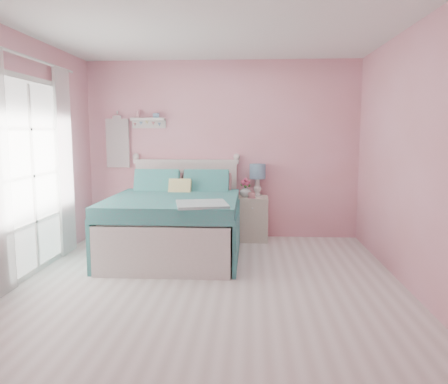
# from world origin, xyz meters

# --- Properties ---
(floor) EXTENTS (4.50, 4.50, 0.00)m
(floor) POSITION_xyz_m (0.00, 0.00, 0.00)
(floor) COLOR beige
(floor) RESTS_ON ground
(room_shell) EXTENTS (4.50, 4.50, 4.50)m
(room_shell) POSITION_xyz_m (0.00, 0.00, 1.58)
(room_shell) COLOR pink
(room_shell) RESTS_ON floor
(bed) EXTENTS (1.58, 2.01, 1.16)m
(bed) POSITION_xyz_m (-0.53, 1.24, 0.40)
(bed) COLOR silver
(bed) RESTS_ON floor
(nightstand) EXTENTS (0.44, 0.44, 0.64)m
(nightstand) POSITION_xyz_m (0.45, 2.01, 0.32)
(nightstand) COLOR beige
(nightstand) RESTS_ON floor
(table_lamp) EXTENTS (0.23, 0.23, 0.47)m
(table_lamp) POSITION_xyz_m (0.53, 2.12, 0.96)
(table_lamp) COLOR white
(table_lamp) RESTS_ON nightstand
(vase) EXTENTS (0.20, 0.20, 0.18)m
(vase) POSITION_xyz_m (0.35, 2.00, 0.72)
(vase) COLOR silver
(vase) RESTS_ON nightstand
(teacup) EXTENTS (0.13, 0.13, 0.08)m
(teacup) POSITION_xyz_m (0.44, 1.88, 0.68)
(teacup) COLOR pink
(teacup) RESTS_ON nightstand
(roses) EXTENTS (0.14, 0.11, 0.12)m
(roses) POSITION_xyz_m (0.35, 1.99, 0.85)
(roses) COLOR #BD4068
(roses) RESTS_ON vase
(wall_shelf) EXTENTS (0.50, 0.15, 0.25)m
(wall_shelf) POSITION_xyz_m (-1.09, 2.19, 1.73)
(wall_shelf) COLOR silver
(wall_shelf) RESTS_ON room_shell
(hanging_dress) EXTENTS (0.34, 0.03, 0.72)m
(hanging_dress) POSITION_xyz_m (-1.55, 2.18, 1.40)
(hanging_dress) COLOR white
(hanging_dress) RESTS_ON room_shell
(french_door) EXTENTS (0.04, 1.32, 2.16)m
(french_door) POSITION_xyz_m (-1.97, 0.40, 1.07)
(french_door) COLOR silver
(french_door) RESTS_ON floor
(curtain_far) EXTENTS (0.04, 0.40, 2.32)m
(curtain_far) POSITION_xyz_m (-1.92, 1.14, 1.18)
(curtain_far) COLOR white
(curtain_far) RESTS_ON floor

